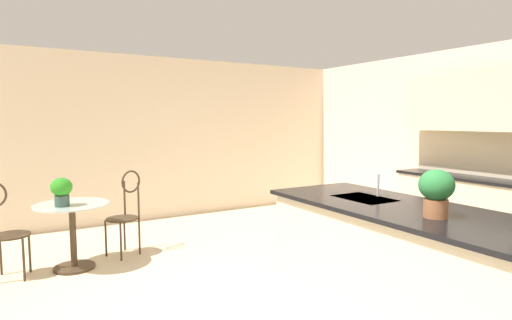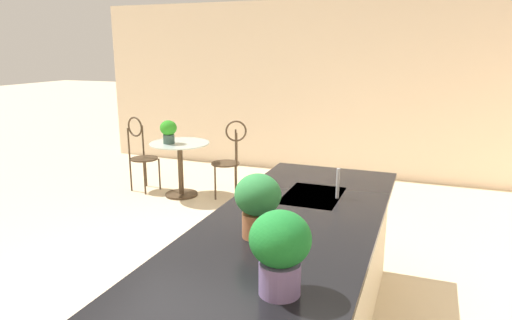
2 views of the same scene
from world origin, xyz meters
TOP-DOWN VIEW (x-y plane):
  - wall_left_window at (-4.26, 0.00)m, footprint 0.12×7.80m
  - kitchen_island at (0.30, 0.85)m, footprint 2.80×1.06m
  - back_counter_run at (-0.40, 3.21)m, footprint 2.44×0.64m
  - upper_cabinet_run at (-0.40, 3.18)m, footprint 2.40×0.36m
  - bistro_table at (-2.34, -1.49)m, footprint 0.80×0.80m
  - chair_near_window at (-2.56, -0.86)m, footprint 0.51×0.52m
  - chair_by_island at (-2.39, -2.15)m, footprint 0.46×0.52m
  - sink_faucet at (-0.25, 1.03)m, footprint 0.02×0.02m
  - potted_plant_on_table at (-2.25, -1.60)m, footprint 0.22×0.22m
  - potted_plant_counter_near at (0.60, 0.74)m, footprint 0.26×0.26m

SIDE VIEW (x-z plane):
  - bistro_table at x=-2.34m, z-range 0.08..0.82m
  - kitchen_island at x=0.30m, z-range 0.00..0.92m
  - back_counter_run at x=-0.40m, z-range -0.27..1.25m
  - chair_near_window at x=-2.56m, z-range 0.05..1.09m
  - chair_by_island at x=-2.39m, z-range 0.05..1.09m
  - potted_plant_on_table at x=-2.25m, z-range 0.76..1.07m
  - sink_faucet at x=-0.25m, z-range 0.92..1.14m
  - potted_plant_counter_near at x=0.60m, z-range 0.95..1.32m
  - wall_left_window at x=-4.26m, z-range 0.00..2.70m
  - upper_cabinet_run at x=-0.40m, z-range 1.52..2.28m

